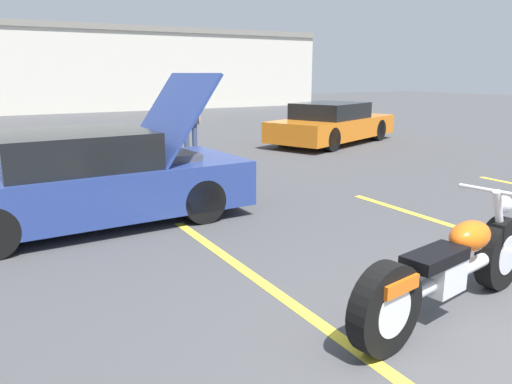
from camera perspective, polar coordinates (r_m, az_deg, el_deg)
name	(u,v)px	position (r m, az deg, el deg)	size (l,w,h in m)	color
parking_stripe_middle	(306,313)	(4.35, 5.68, -13.64)	(0.12, 5.98, 0.01)	yellow
far_building	(35,66)	(28.74, -23.95, 13.05)	(32.00, 4.20, 4.40)	beige
motorcycle	(450,270)	(4.43, 21.31, -8.29)	(2.45, 0.78, 0.98)	black
show_car_hood_open	(90,179)	(6.98, -18.39, 1.37)	(4.21, 1.97, 1.98)	navy
parked_car_right_row	(333,124)	(14.56, 8.74, 7.68)	(4.81, 3.29, 1.16)	orange
spectator_by_show_car	(190,116)	(11.63, -7.55, 8.59)	(0.52, 0.22, 1.71)	#38476B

